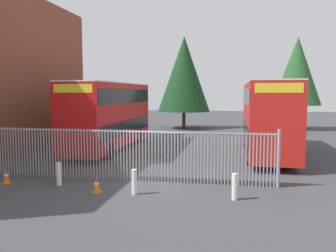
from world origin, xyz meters
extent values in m
plane|color=#3D3D42|center=(0.00, 8.00, 0.00)|extent=(100.00, 100.00, 0.00)
cylinder|color=gray|center=(-7.19, 0.00, 1.10)|extent=(0.06, 0.06, 2.20)
cylinder|color=gray|center=(-7.05, 0.00, 1.10)|extent=(0.06, 0.06, 2.20)
cylinder|color=gray|center=(-6.91, 0.00, 1.10)|extent=(0.06, 0.06, 2.20)
cylinder|color=gray|center=(-6.77, 0.00, 1.10)|extent=(0.06, 0.06, 2.20)
cylinder|color=gray|center=(-6.63, 0.00, 1.10)|extent=(0.06, 0.06, 2.20)
cylinder|color=gray|center=(-6.49, 0.00, 1.10)|extent=(0.06, 0.06, 2.20)
cylinder|color=gray|center=(-6.35, 0.00, 1.10)|extent=(0.06, 0.06, 2.20)
cylinder|color=gray|center=(-6.21, 0.00, 1.10)|extent=(0.06, 0.06, 2.20)
cylinder|color=gray|center=(-6.07, 0.00, 1.10)|extent=(0.06, 0.06, 2.20)
cylinder|color=gray|center=(-5.93, 0.00, 1.10)|extent=(0.06, 0.06, 2.20)
cylinder|color=gray|center=(-5.79, 0.00, 1.10)|extent=(0.06, 0.06, 2.20)
cylinder|color=gray|center=(-5.65, 0.00, 1.10)|extent=(0.06, 0.06, 2.20)
cylinder|color=gray|center=(-5.51, 0.00, 1.10)|extent=(0.06, 0.06, 2.20)
cylinder|color=gray|center=(-5.37, 0.00, 1.10)|extent=(0.06, 0.06, 2.20)
cylinder|color=gray|center=(-5.24, 0.00, 1.10)|extent=(0.06, 0.06, 2.20)
cylinder|color=gray|center=(-5.10, 0.00, 1.10)|extent=(0.06, 0.06, 2.20)
cylinder|color=gray|center=(-4.96, 0.00, 1.10)|extent=(0.06, 0.06, 2.20)
cylinder|color=gray|center=(-4.82, 0.00, 1.10)|extent=(0.06, 0.06, 2.20)
cylinder|color=gray|center=(-4.68, 0.00, 1.10)|extent=(0.06, 0.06, 2.20)
cylinder|color=gray|center=(-4.54, 0.00, 1.10)|extent=(0.06, 0.06, 2.20)
cylinder|color=gray|center=(-4.40, 0.00, 1.10)|extent=(0.06, 0.06, 2.20)
cylinder|color=gray|center=(-4.26, 0.00, 1.10)|extent=(0.06, 0.06, 2.20)
cylinder|color=gray|center=(-4.12, 0.00, 1.10)|extent=(0.06, 0.06, 2.20)
cylinder|color=gray|center=(-3.98, 0.00, 1.10)|extent=(0.06, 0.06, 2.20)
cylinder|color=gray|center=(-3.84, 0.00, 1.10)|extent=(0.06, 0.06, 2.20)
cylinder|color=gray|center=(-3.70, 0.00, 1.10)|extent=(0.06, 0.06, 2.20)
cylinder|color=gray|center=(-3.56, 0.00, 1.10)|extent=(0.06, 0.06, 2.20)
cylinder|color=gray|center=(-3.42, 0.00, 1.10)|extent=(0.06, 0.06, 2.20)
cylinder|color=gray|center=(-3.28, 0.00, 1.10)|extent=(0.06, 0.06, 2.20)
cylinder|color=gray|center=(-3.14, 0.00, 1.10)|extent=(0.06, 0.06, 2.20)
cylinder|color=gray|center=(-3.00, 0.00, 1.10)|extent=(0.06, 0.06, 2.20)
cylinder|color=gray|center=(-2.86, 0.00, 1.10)|extent=(0.06, 0.06, 2.20)
cylinder|color=gray|center=(-2.72, 0.00, 1.10)|extent=(0.06, 0.06, 2.20)
cylinder|color=gray|center=(-2.58, 0.00, 1.10)|extent=(0.06, 0.06, 2.20)
cylinder|color=gray|center=(-2.44, 0.00, 1.10)|extent=(0.06, 0.06, 2.20)
cylinder|color=gray|center=(-2.30, 0.00, 1.10)|extent=(0.06, 0.06, 2.20)
cylinder|color=gray|center=(-2.16, 0.00, 1.10)|extent=(0.06, 0.06, 2.20)
cylinder|color=gray|center=(-2.02, 0.00, 1.10)|extent=(0.06, 0.06, 2.20)
cylinder|color=gray|center=(-1.88, 0.00, 1.10)|extent=(0.06, 0.06, 2.20)
cylinder|color=gray|center=(-1.74, 0.00, 1.10)|extent=(0.06, 0.06, 2.20)
cylinder|color=gray|center=(-1.60, 0.00, 1.10)|extent=(0.06, 0.06, 2.20)
cylinder|color=gray|center=(-1.46, 0.00, 1.10)|extent=(0.06, 0.06, 2.20)
cylinder|color=gray|center=(-1.33, 0.00, 1.10)|extent=(0.06, 0.06, 2.20)
cylinder|color=gray|center=(-1.19, 0.00, 1.10)|extent=(0.06, 0.06, 2.20)
cylinder|color=gray|center=(-1.05, 0.00, 1.10)|extent=(0.06, 0.06, 2.20)
cylinder|color=gray|center=(-0.91, 0.00, 1.10)|extent=(0.06, 0.06, 2.20)
cylinder|color=gray|center=(-0.77, 0.00, 1.10)|extent=(0.06, 0.06, 2.20)
cylinder|color=gray|center=(-0.63, 0.00, 1.10)|extent=(0.06, 0.06, 2.20)
cylinder|color=gray|center=(-0.49, 0.00, 1.10)|extent=(0.06, 0.06, 2.20)
cylinder|color=gray|center=(-0.35, 0.00, 1.10)|extent=(0.06, 0.06, 2.20)
cylinder|color=gray|center=(-0.21, 0.00, 1.10)|extent=(0.06, 0.06, 2.20)
cylinder|color=gray|center=(-0.07, 0.00, 1.10)|extent=(0.06, 0.06, 2.20)
cylinder|color=gray|center=(0.07, 0.00, 1.10)|extent=(0.06, 0.06, 2.20)
cylinder|color=gray|center=(0.21, 0.00, 1.10)|extent=(0.06, 0.06, 2.20)
cylinder|color=gray|center=(0.35, 0.00, 1.10)|extent=(0.06, 0.06, 2.20)
cylinder|color=gray|center=(0.49, 0.00, 1.10)|extent=(0.06, 0.06, 2.20)
cylinder|color=gray|center=(0.63, 0.00, 1.10)|extent=(0.06, 0.06, 2.20)
cylinder|color=gray|center=(0.77, 0.00, 1.10)|extent=(0.06, 0.06, 2.20)
cylinder|color=gray|center=(0.91, 0.00, 1.10)|extent=(0.06, 0.06, 2.20)
cylinder|color=gray|center=(1.05, 0.00, 1.10)|extent=(0.06, 0.06, 2.20)
cylinder|color=gray|center=(1.19, 0.00, 1.10)|extent=(0.06, 0.06, 2.20)
cylinder|color=gray|center=(1.33, 0.00, 1.10)|extent=(0.06, 0.06, 2.20)
cylinder|color=gray|center=(1.47, 0.00, 1.10)|extent=(0.06, 0.06, 2.20)
cylinder|color=gray|center=(1.61, 0.00, 1.10)|extent=(0.06, 0.06, 2.20)
cylinder|color=gray|center=(1.75, 0.00, 1.10)|extent=(0.06, 0.06, 2.20)
cylinder|color=gray|center=(1.89, 0.00, 1.10)|extent=(0.06, 0.06, 2.20)
cylinder|color=gray|center=(2.03, 0.00, 1.10)|extent=(0.06, 0.06, 2.20)
cylinder|color=gray|center=(2.17, 0.00, 1.10)|extent=(0.06, 0.06, 2.20)
cylinder|color=gray|center=(2.31, 0.00, 1.10)|extent=(0.06, 0.06, 2.20)
cylinder|color=gray|center=(2.44, 0.00, 1.10)|extent=(0.06, 0.06, 2.20)
cylinder|color=gray|center=(2.58, 0.00, 1.10)|extent=(0.06, 0.06, 2.20)
cylinder|color=gray|center=(2.72, 0.00, 1.10)|extent=(0.06, 0.06, 2.20)
cylinder|color=gray|center=(2.86, 0.00, 1.10)|extent=(0.06, 0.06, 2.20)
cylinder|color=gray|center=(3.00, 0.00, 1.10)|extent=(0.06, 0.06, 2.20)
cylinder|color=gray|center=(3.14, 0.00, 1.10)|extent=(0.06, 0.06, 2.20)
cylinder|color=gray|center=(3.28, 0.00, 1.10)|extent=(0.06, 0.06, 2.20)
cylinder|color=gray|center=(3.42, 0.00, 1.10)|extent=(0.06, 0.06, 2.20)
cylinder|color=gray|center=(3.56, 0.00, 1.10)|extent=(0.06, 0.06, 2.20)
cylinder|color=gray|center=(3.70, 0.00, 1.10)|extent=(0.06, 0.06, 2.20)
cylinder|color=gray|center=(3.84, 0.00, 1.10)|extent=(0.06, 0.06, 2.20)
cylinder|color=gray|center=(3.98, 0.00, 1.10)|extent=(0.06, 0.06, 2.20)
cylinder|color=gray|center=(4.12, 0.00, 1.10)|extent=(0.06, 0.06, 2.20)
cylinder|color=gray|center=(4.26, 0.00, 1.10)|extent=(0.06, 0.06, 2.20)
cylinder|color=gray|center=(4.40, 0.00, 1.10)|extent=(0.06, 0.06, 2.20)
cylinder|color=gray|center=(4.54, 0.00, 1.10)|extent=(0.06, 0.06, 2.20)
cylinder|color=gray|center=(4.68, 0.00, 1.10)|extent=(0.06, 0.06, 2.20)
cylinder|color=gray|center=(4.82, 0.00, 1.10)|extent=(0.06, 0.06, 2.20)
cylinder|color=gray|center=(4.96, 0.00, 1.10)|extent=(0.06, 0.06, 2.20)
cylinder|color=gray|center=(5.10, 0.00, 1.10)|extent=(0.06, 0.06, 2.20)
cylinder|color=gray|center=(5.24, 0.00, 1.10)|extent=(0.06, 0.06, 2.20)
cylinder|color=gray|center=(-1.53, 0.00, 2.12)|extent=(13.54, 0.07, 0.07)
cylinder|color=gray|center=(5.24, 0.00, 1.18)|extent=(0.14, 0.14, 2.35)
cube|color=red|center=(5.44, 7.60, 2.35)|extent=(2.50, 10.80, 4.00)
cube|color=black|center=(5.44, 7.60, 1.55)|extent=(2.54, 10.37, 0.90)
cube|color=black|center=(5.44, 7.60, 3.55)|extent=(2.54, 10.37, 0.90)
cube|color=yellow|center=(5.44, 2.25, 4.00)|extent=(2.12, 0.12, 0.44)
cube|color=silver|center=(5.44, 7.60, 4.38)|extent=(2.50, 10.80, 0.08)
cylinder|color=black|center=(4.34, 4.25, 0.52)|extent=(0.30, 1.04, 1.04)
cylinder|color=black|center=(6.54, 4.25, 0.52)|extent=(0.30, 1.04, 1.04)
cylinder|color=black|center=(4.34, 10.57, 0.52)|extent=(0.30, 1.04, 1.04)
cylinder|color=black|center=(6.54, 10.57, 0.52)|extent=(0.30, 1.04, 1.04)
cube|color=red|center=(-4.61, 7.72, 2.35)|extent=(2.50, 10.80, 4.00)
cube|color=black|center=(-4.61, 7.72, 1.55)|extent=(2.54, 10.37, 0.90)
cube|color=black|center=(-4.61, 7.72, 3.55)|extent=(2.54, 10.37, 0.90)
cube|color=yellow|center=(-4.61, 2.37, 4.00)|extent=(2.12, 0.12, 0.44)
cube|color=silver|center=(-4.61, 7.72, 4.38)|extent=(2.50, 10.80, 0.08)
cylinder|color=black|center=(-5.71, 4.37, 0.52)|extent=(0.30, 1.04, 1.04)
cylinder|color=black|center=(-3.51, 4.37, 0.52)|extent=(0.30, 1.04, 1.04)
cylinder|color=black|center=(-5.71, 10.69, 0.52)|extent=(0.30, 1.04, 1.04)
cylinder|color=black|center=(-3.51, 10.69, 0.52)|extent=(0.30, 1.04, 1.04)
cylinder|color=silver|center=(-3.55, -1.31, 0.47)|extent=(0.20, 0.20, 0.95)
cylinder|color=silver|center=(-0.14, -1.99, 0.47)|extent=(0.20, 0.20, 0.95)
cylinder|color=silver|center=(3.53, -1.96, 0.47)|extent=(0.20, 0.20, 0.95)
cube|color=orange|center=(-1.63, -2.04, 0.02)|extent=(0.34, 0.34, 0.04)
cone|color=orange|center=(-1.63, -2.04, 0.32)|extent=(0.28, 0.28, 0.55)
cylinder|color=white|center=(-1.63, -2.04, 0.34)|extent=(0.19, 0.19, 0.07)
cube|color=orange|center=(-5.85, -1.48, 0.02)|extent=(0.34, 0.34, 0.04)
cone|color=orange|center=(-5.85, -1.48, 0.32)|extent=(0.28, 0.28, 0.55)
cylinder|color=white|center=(-5.85, -1.48, 0.34)|extent=(0.19, 0.19, 0.07)
cylinder|color=#4C3823|center=(-1.72, 22.06, 0.90)|extent=(0.36, 0.36, 1.81)
cone|color=#143819|center=(-1.72, 22.06, 5.69)|extent=(5.44, 5.44, 7.77)
cylinder|color=#4C3823|center=(9.73, 23.31, 1.25)|extent=(0.36, 0.36, 2.50)
cone|color=#235126|center=(9.73, 23.31, 5.94)|extent=(4.82, 4.82, 6.88)
camera|label=1|loc=(3.45, -14.20, 3.80)|focal=37.16mm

